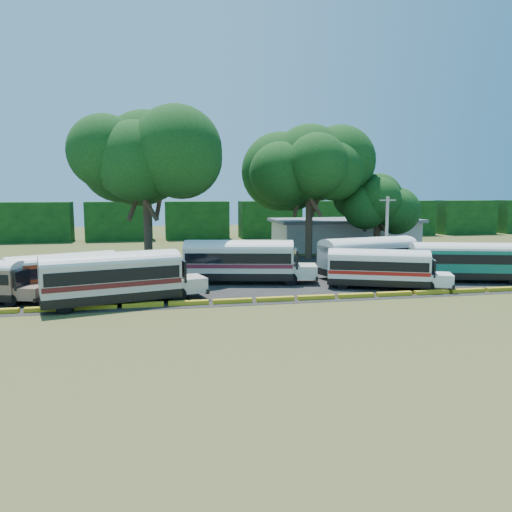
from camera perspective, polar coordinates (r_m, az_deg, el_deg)
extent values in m
plane|color=#374A18|center=(33.70, 0.10, -5.67)|extent=(160.00, 160.00, 0.00)
cube|color=black|center=(45.45, -1.70, -2.23)|extent=(64.00, 24.00, 0.02)
cube|color=gold|center=(34.69, -22.79, -5.63)|extent=(2.70, 0.45, 0.30)
cube|color=gold|center=(34.22, -17.84, -5.57)|extent=(2.70, 0.45, 0.30)
cube|color=gold|center=(34.01, -12.79, -5.48)|extent=(2.70, 0.45, 0.30)
cube|color=gold|center=(34.06, -7.71, -5.34)|extent=(2.70, 0.45, 0.30)
cube|color=gold|center=(34.37, -2.70, -5.16)|extent=(2.70, 0.45, 0.30)
cube|color=gold|center=(34.94, 2.19, -4.95)|extent=(2.70, 0.45, 0.30)
cube|color=gold|center=(35.75, 6.88, -4.71)|extent=(2.70, 0.45, 0.30)
cube|color=gold|center=(36.79, 11.34, -4.46)|extent=(2.70, 0.45, 0.30)
cube|color=gold|center=(38.04, 15.52, -4.20)|extent=(2.70, 0.45, 0.30)
cube|color=gold|center=(39.48, 19.41, -3.93)|extent=(2.70, 0.45, 0.30)
cube|color=gold|center=(41.08, 23.02, -3.67)|extent=(2.70, 0.45, 0.30)
cube|color=gold|center=(42.84, 26.34, -3.42)|extent=(2.70, 0.45, 0.30)
cube|color=#BAB7AA|center=(67.09, 10.09, 2.33)|extent=(18.00, 8.00, 3.60)
cube|color=#525459|center=(66.95, 10.13, 4.03)|extent=(19.00, 9.00, 0.40)
cube|color=black|center=(82.16, -23.72, 3.57)|extent=(10.00, 4.00, 6.00)
cube|color=black|center=(80.47, -15.33, 3.87)|extent=(10.00, 4.00, 6.00)
cube|color=black|center=(80.56, -6.77, 4.08)|extent=(10.00, 4.00, 6.00)
cube|color=black|center=(82.41, 1.60, 4.21)|extent=(10.00, 4.00, 6.00)
cube|color=black|center=(85.91, 9.44, 4.24)|extent=(10.00, 4.00, 6.00)
cube|color=black|center=(90.88, 16.55, 4.20)|extent=(10.00, 4.00, 6.00)
cube|color=black|center=(97.08, 22.83, 4.12)|extent=(10.00, 4.00, 6.00)
cylinder|color=black|center=(36.91, -26.23, -4.58)|extent=(0.93, 0.53, 0.90)
cylinder|color=black|center=(38.48, -24.65, -4.03)|extent=(0.93, 0.53, 0.90)
cube|color=#8A6653|center=(37.09, -24.18, -3.77)|extent=(2.17, 2.39, 0.85)
cube|color=black|center=(37.24, -24.99, -2.41)|extent=(0.80, 1.99, 1.23)
cube|color=black|center=(36.76, -23.14, -4.38)|extent=(0.87, 2.13, 0.27)
cylinder|color=black|center=(39.52, -15.64, -3.30)|extent=(0.97, 0.61, 0.94)
cylinder|color=black|center=(41.39, -16.53, -2.85)|extent=(0.97, 0.61, 0.94)
cylinder|color=black|center=(38.03, -24.78, -4.13)|extent=(0.97, 0.61, 0.94)
cylinder|color=black|center=(39.97, -25.27, -3.62)|extent=(0.97, 0.61, 0.94)
cube|color=black|center=(39.47, -21.15, -3.33)|extent=(7.99, 5.14, 0.52)
cube|color=maroon|center=(39.29, -21.22, -1.74)|extent=(7.99, 5.14, 1.71)
cube|color=black|center=(39.26, -21.24, -1.45)|extent=(7.73, 5.07, 0.72)
ellipsoid|color=silver|center=(39.17, -21.28, -0.50)|extent=(7.99, 5.14, 1.05)
cube|color=maroon|center=(40.70, -14.74, -2.36)|extent=(2.35, 2.55, 0.89)
cube|color=black|center=(40.37, -15.57, -1.15)|extent=(0.97, 2.04, 1.29)
cube|color=black|center=(41.04, -13.67, -2.78)|extent=(1.05, 2.18, 0.28)
cube|color=black|center=(38.84, -26.60, -3.93)|extent=(1.05, 2.18, 0.28)
cylinder|color=black|center=(34.82, -8.85, -4.41)|extent=(1.13, 0.57, 1.09)
cylinder|color=black|center=(37.01, -9.92, -3.73)|extent=(1.13, 0.57, 1.09)
cylinder|color=black|center=(33.46, -21.10, -5.32)|extent=(1.13, 0.57, 1.09)
cylinder|color=black|center=(35.73, -21.43, -4.54)|extent=(1.13, 0.57, 1.09)
cube|color=black|center=(34.94, -16.11, -4.31)|extent=(9.32, 4.89, 0.60)
cube|color=beige|center=(34.70, -16.19, -2.22)|extent=(9.32, 4.89, 1.99)
cube|color=black|center=(34.67, -16.20, -1.83)|extent=(8.99, 4.86, 0.84)
cube|color=#581616|center=(34.77, -16.16, -2.87)|extent=(9.25, 4.91, 0.33)
ellipsoid|color=silver|center=(34.56, -16.24, -0.59)|extent=(9.32, 4.89, 1.22)
cube|color=beige|center=(36.17, -7.60, -3.16)|extent=(2.50, 2.81, 1.03)
cube|color=black|center=(35.79, -8.67, -1.56)|extent=(0.79, 2.46, 1.49)
cube|color=black|center=(36.55, -6.21, -3.72)|extent=(0.86, 2.63, 0.33)
cube|color=black|center=(34.51, -23.35, -4.96)|extent=(0.86, 2.63, 0.33)
cylinder|color=black|center=(40.57, 3.97, -2.66)|extent=(1.13, 0.54, 1.09)
cylinder|color=black|center=(42.86, 3.82, -2.11)|extent=(1.13, 0.54, 1.09)
cylinder|color=black|center=(40.89, -6.48, -2.61)|extent=(1.13, 0.54, 1.09)
cylinder|color=black|center=(43.17, -6.07, -2.07)|extent=(1.13, 0.54, 1.09)
cube|color=black|center=(41.71, -1.96, -2.14)|extent=(9.33, 4.63, 0.60)
cube|color=beige|center=(41.51, -1.97, -0.38)|extent=(9.33, 4.63, 2.00)
cube|color=black|center=(41.48, -1.97, -0.05)|extent=(8.99, 4.61, 0.84)
cube|color=maroon|center=(41.57, -1.96, -0.92)|extent=(9.25, 4.65, 0.33)
ellipsoid|color=silver|center=(41.39, -1.97, 0.99)|extent=(9.33, 4.63, 1.23)
cube|color=beige|center=(41.71, 5.54, -1.71)|extent=(2.44, 2.77, 1.04)
cube|color=black|center=(41.50, 4.62, -0.26)|extent=(0.71, 2.48, 1.50)
cube|color=black|center=(41.86, 6.80, -2.30)|extent=(0.78, 2.65, 0.33)
cube|color=black|center=(42.20, -7.96, -2.24)|extent=(0.78, 2.65, 0.33)
cylinder|color=black|center=(39.92, 19.04, -3.33)|extent=(0.97, 0.60, 0.94)
cylinder|color=black|center=(41.88, 18.67, -2.82)|extent=(0.97, 0.60, 0.94)
cylinder|color=black|center=(39.53, 9.82, -3.13)|extent=(0.97, 0.60, 0.94)
cylinder|color=black|center=(41.51, 9.89, -2.62)|extent=(0.97, 0.60, 0.94)
cube|color=black|center=(40.54, 13.72, -2.77)|extent=(8.02, 5.13, 0.52)
cube|color=white|center=(40.36, 13.76, -1.21)|extent=(8.02, 5.13, 1.72)
cube|color=black|center=(40.33, 13.77, -0.92)|extent=(7.76, 5.07, 0.72)
cube|color=#AB1611|center=(40.41, 13.75, -1.69)|extent=(7.96, 5.14, 0.28)
ellipsoid|color=silver|center=(40.24, 13.80, 0.00)|extent=(8.02, 5.13, 1.06)
cube|color=white|center=(40.98, 20.31, -2.51)|extent=(2.36, 2.56, 0.89)
cube|color=black|center=(40.75, 19.55, -1.22)|extent=(0.96, 2.05, 1.29)
cube|color=black|center=(41.18, 21.39, -3.04)|extent=(1.04, 2.19, 0.28)
cube|color=black|center=(40.55, 8.32, -2.76)|extent=(1.04, 2.19, 0.28)
cylinder|color=black|center=(47.36, 17.51, -1.54)|extent=(1.12, 0.53, 1.08)
cylinder|color=black|center=(49.09, 15.73, -1.16)|extent=(1.12, 0.53, 1.08)
cylinder|color=black|center=(42.90, 10.14, -2.21)|extent=(1.12, 0.53, 1.08)
cylinder|color=black|center=(44.80, 8.49, -1.77)|extent=(1.12, 0.53, 1.08)
cube|color=black|center=(45.59, 12.59, -1.50)|extent=(9.21, 4.54, 0.59)
cube|color=beige|center=(45.42, 12.63, 0.09)|extent=(9.21, 4.54, 1.97)
cube|color=black|center=(45.39, 12.64, 0.39)|extent=(8.88, 4.52, 0.83)
cube|color=navy|center=(45.47, 12.62, -0.40)|extent=(9.13, 4.56, 0.32)
ellipsoid|color=silver|center=(45.31, 12.67, 1.33)|extent=(9.21, 4.54, 1.21)
cube|color=beige|center=(48.92, 17.68, -0.69)|extent=(2.41, 2.73, 1.02)
cube|color=black|center=(48.34, 17.13, 0.49)|extent=(0.69, 2.45, 1.48)
cube|color=black|center=(49.59, 18.46, -1.12)|extent=(0.76, 2.62, 0.32)
cube|color=black|center=(43.18, 7.92, -2.03)|extent=(0.76, 2.62, 0.32)
cylinder|color=black|center=(48.11, 26.40, -1.88)|extent=(1.05, 0.55, 1.01)
cylinder|color=black|center=(43.96, 19.11, -2.32)|extent=(1.05, 0.55, 1.01)
cylinder|color=black|center=(46.02, 18.45, -1.87)|extent=(1.05, 0.55, 1.01)
cube|color=black|center=(45.76, 22.33, -1.91)|extent=(8.63, 4.72, 0.55)
cube|color=#147459|center=(45.60, 22.40, -0.43)|extent=(8.63, 4.72, 1.84)
cube|color=black|center=(45.57, 22.42, -0.15)|extent=(8.33, 4.68, 0.77)
ellipsoid|color=silver|center=(45.49, 22.46, 0.72)|extent=(8.63, 4.72, 1.13)
cube|color=black|center=(44.71, 17.33, -2.03)|extent=(0.86, 2.42, 0.30)
cylinder|color=#36241B|center=(49.16, -12.25, 2.70)|extent=(0.80, 0.80, 7.45)
cylinder|color=#36241B|center=(49.45, -10.92, 6.46)|extent=(1.34, 2.70, 4.25)
cylinder|color=#36241B|center=(49.87, -13.49, 6.40)|extent=(2.08, 2.36, 4.25)
cylinder|color=#36241B|center=(47.73, -12.64, 6.39)|extent=(2.74, 0.90, 4.25)
ellipsoid|color=black|center=(49.11, -12.48, 11.04)|extent=(11.79, 11.79, 8.65)
cylinder|color=#36241B|center=(56.96, 6.07, 3.42)|extent=(0.80, 0.80, 7.38)
cylinder|color=#36241B|center=(57.63, 7.14, 6.59)|extent=(1.33, 2.68, 4.21)
cylinder|color=#36241B|center=(57.34, 4.90, 6.62)|extent=(2.06, 2.34, 4.21)
cylinder|color=#36241B|center=(55.54, 6.29, 6.58)|extent=(2.72, 0.90, 4.21)
ellipsoid|color=black|center=(56.91, 6.17, 10.55)|extent=(11.61, 11.61, 8.52)
cylinder|color=#36241B|center=(59.94, 13.66, 2.13)|extent=(0.80, 0.80, 4.62)
cylinder|color=#36241B|center=(60.72, 14.59, 4.04)|extent=(1.04, 1.87, 2.72)
cylinder|color=#36241B|center=(60.14, 12.52, 4.07)|extent=(1.51, 1.68, 2.72)
cylinder|color=#36241B|center=(58.54, 14.05, 3.94)|extent=(1.87, 0.75, 2.72)
ellipsoid|color=black|center=(59.71, 13.80, 6.55)|extent=(7.48, 7.48, 5.49)
cylinder|color=gray|center=(48.31, 14.69, 2.37)|extent=(0.30, 0.30, 7.15)
cube|color=gray|center=(48.15, 14.82, 6.19)|extent=(1.60, 0.12, 0.12)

